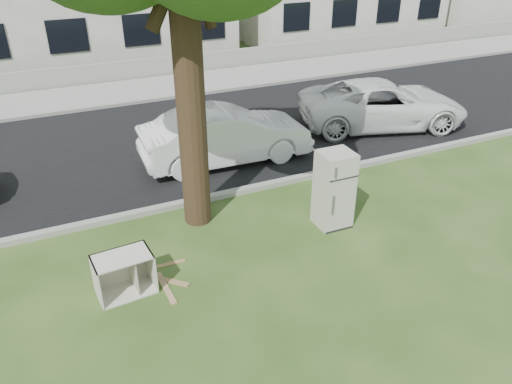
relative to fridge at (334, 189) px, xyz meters
name	(u,v)px	position (x,y,z in m)	size (l,w,h in m)	color
ground	(252,263)	(-2.00, -0.53, -0.78)	(120.00, 120.00, 0.00)	#2A4418
road	(162,142)	(-2.00, 5.47, -0.78)	(120.00, 7.00, 0.01)	black
kerb_near	(206,201)	(-2.00, 1.92, -0.78)	(120.00, 0.18, 0.12)	gray
kerb_far	(134,104)	(-2.00, 9.02, -0.78)	(120.00, 0.18, 0.12)	gray
sidewalk	(125,92)	(-2.00, 10.47, -0.78)	(120.00, 2.80, 0.01)	gray
low_wall	(115,71)	(-2.00, 12.07, -0.43)	(120.00, 0.15, 0.70)	gray
fridge	(334,189)	(0.00, 0.00, 0.00)	(0.64, 0.60, 1.56)	beige
cabinet	(124,274)	(-4.20, -0.39, -0.42)	(0.92, 0.57, 0.72)	silver
plank_a	(156,267)	(-3.60, 0.05, -0.77)	(1.06, 0.09, 0.02)	#9D7C4C
plank_b	(162,279)	(-3.60, -0.32, -0.77)	(1.02, 0.10, 0.02)	#96764E
plank_c	(166,288)	(-3.60, -0.57, -0.77)	(0.89, 0.10, 0.02)	tan
car_center	(226,135)	(-0.82, 3.64, -0.09)	(1.47, 4.22, 1.39)	white
car_right	(383,104)	(4.25, 4.01, -0.11)	(2.22, 4.82, 1.34)	white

